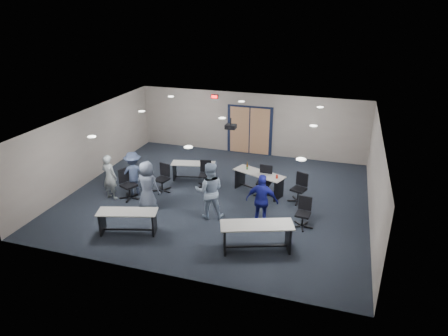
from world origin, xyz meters
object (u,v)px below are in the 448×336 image
(chair_back_b, at_px, (205,174))
(person_navy, at_px, (262,200))
(chair_loose_right, at_px, (303,213))
(person_gray, at_px, (110,177))
(table_front_left, at_px, (128,218))
(table_back_left, at_px, (193,168))
(table_front_right, at_px, (257,233))
(person_lightblue, at_px, (210,191))
(chair_loose_left, at_px, (129,184))
(chair_back_c, at_px, (264,181))
(chair_back_a, at_px, (162,178))
(chair_back_d, at_px, (299,188))
(person_plaid, at_px, (147,186))
(table_back_right, at_px, (259,179))
(person_back, at_px, (133,174))

(chair_back_b, xyz_separation_m, person_navy, (2.53, -2.03, 0.34))
(chair_loose_right, height_order, person_gray, person_gray)
(table_front_left, distance_m, table_back_left, 4.14)
(table_front_right, distance_m, person_lightblue, 2.26)
(chair_back_b, relative_size, chair_loose_left, 0.92)
(chair_back_c, relative_size, person_gray, 0.67)
(chair_back_c, xyz_separation_m, chair_loose_right, (1.55, -1.74, -0.06))
(table_front_right, relative_size, chair_back_a, 2.06)
(table_back_left, distance_m, person_lightblue, 3.01)
(chair_back_d, bearing_deg, chair_loose_left, -144.95)
(chair_back_d, bearing_deg, person_plaid, -136.95)
(table_back_right, bearing_deg, chair_loose_left, -135.14)
(chair_back_a, distance_m, person_navy, 4.06)
(table_back_right, xyz_separation_m, person_navy, (0.57, -2.15, 0.30))
(table_back_right, bearing_deg, table_front_left, -107.49)
(chair_loose_right, bearing_deg, person_navy, -163.00)
(table_back_left, bearing_deg, chair_back_a, -129.93)
(table_front_right, height_order, person_back, person_back)
(table_back_left, bearing_deg, chair_back_b, -49.72)
(chair_back_a, bearing_deg, chair_loose_right, 2.35)
(chair_back_a, xyz_separation_m, person_plaid, (0.14, -1.29, 0.32))
(person_gray, relative_size, person_lightblue, 0.87)
(table_back_left, xyz_separation_m, person_lightblue, (1.54, -2.54, 0.47))
(table_back_left, relative_size, chair_back_a, 1.71)
(table_front_right, xyz_separation_m, person_plaid, (-3.88, 1.25, 0.28))
(chair_back_c, xyz_separation_m, chair_back_d, (1.21, -0.13, -0.03))
(chair_back_c, height_order, person_navy, person_navy)
(table_back_left, height_order, chair_loose_left, chair_loose_left)
(chair_back_a, bearing_deg, table_back_left, 75.79)
(table_back_right, bearing_deg, chair_back_c, -17.01)
(chair_back_c, bearing_deg, chair_back_b, -178.08)
(chair_back_a, distance_m, chair_back_c, 3.60)
(table_back_left, bearing_deg, table_back_right, -20.70)
(person_lightblue, bearing_deg, chair_back_c, -139.92)
(person_gray, bearing_deg, table_back_right, -147.32)
(chair_back_c, relative_size, person_lightblue, 0.58)
(chair_loose_left, height_order, person_back, person_back)
(table_back_left, distance_m, person_gray, 3.16)
(table_front_left, height_order, chair_loose_right, chair_loose_right)
(chair_back_d, distance_m, person_gray, 6.38)
(table_back_left, height_order, chair_back_c, chair_back_c)
(chair_back_d, xyz_separation_m, person_navy, (-0.86, -1.84, 0.32))
(person_back, bearing_deg, table_back_right, 169.51)
(table_back_left, height_order, person_back, person_back)
(chair_back_b, height_order, chair_back_d, chair_back_d)
(chair_back_b, bearing_deg, person_lightblue, -77.75)
(chair_loose_right, relative_size, person_lightblue, 0.51)
(table_front_left, bearing_deg, chair_back_c, 31.30)
(table_back_left, xyz_separation_m, chair_loose_left, (-1.51, -2.15, 0.08))
(table_back_right, distance_m, chair_back_a, 3.43)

